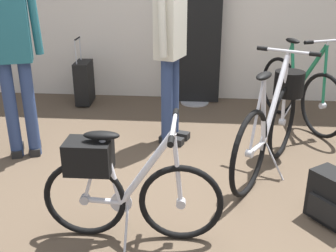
% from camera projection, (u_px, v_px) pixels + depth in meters
% --- Properties ---
extents(ground_plane, '(7.57, 7.57, 0.00)m').
position_uv_depth(ground_plane, '(182.00, 204.00, 3.00)').
color(ground_plane, brown).
extents(floor_banner_stand, '(0.60, 0.36, 1.54)m').
position_uv_depth(floor_banner_stand, '(196.00, 50.00, 4.93)').
color(floor_banner_stand, '#B7B7BC').
rests_on(floor_banner_stand, ground_plane).
extents(folding_bike_foreground, '(1.14, 0.53, 0.81)m').
position_uv_depth(folding_bike_foreground, '(120.00, 184.00, 2.51)').
color(folding_bike_foreground, black).
rests_on(folding_bike_foreground, ground_plane).
extents(display_bike_left, '(0.75, 1.30, 1.01)m').
position_uv_depth(display_bike_left, '(274.00, 118.00, 3.38)').
color(display_bike_left, black).
rests_on(display_bike_left, ground_plane).
extents(display_bike_right, '(0.70, 1.31, 0.99)m').
position_uv_depth(display_bike_right, '(299.00, 91.00, 4.38)').
color(display_bike_right, black).
rests_on(display_bike_right, ground_plane).
extents(visitor_near_wall, '(0.51, 0.35, 1.82)m').
position_uv_depth(visitor_near_wall, '(11.00, 40.00, 3.38)').
color(visitor_near_wall, navy).
rests_on(visitor_near_wall, ground_plane).
extents(visitor_browsing, '(0.35, 0.51, 1.74)m').
position_uv_depth(visitor_browsing, '(171.00, 40.00, 3.72)').
color(visitor_browsing, navy).
rests_on(visitor_browsing, ground_plane).
extents(rolling_suitcase, '(0.20, 0.37, 0.83)m').
position_uv_depth(rolling_suitcase, '(84.00, 82.00, 5.06)').
color(rolling_suitcase, black).
rests_on(rolling_suitcase, ground_plane).
extents(backpack_on_floor, '(0.36, 0.39, 0.35)m').
position_uv_depth(backpack_on_floor, '(335.00, 199.00, 2.74)').
color(backpack_on_floor, black).
rests_on(backpack_on_floor, ground_plane).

